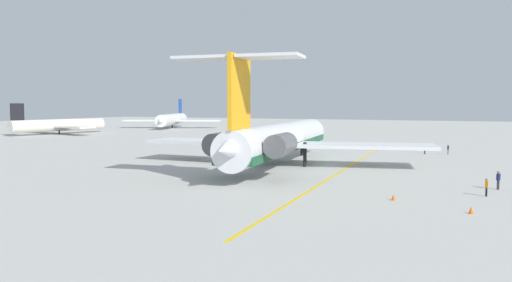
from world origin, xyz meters
The scene contains 11 objects.
ground centered at (0.00, 0.00, 0.00)m, with size 396.14×396.14×0.00m, color #ADADA8.
main_jetliner centered at (-3.02, 5.89, 3.63)m, with size 45.66×40.38×13.30m.
airliner_mid_right centered at (37.58, 87.59, 2.51)m, with size 28.35×28.29×8.54m.
airliner_far_right centered at (78.46, 78.77, 3.03)m, with size 33.21×33.40×10.28m.
ground_crew_near_nose centered at (-11.57, -20.24, 1.16)m, with size 0.31×0.39×1.83m.
ground_crew_near_tail centered at (22.45, -13.94, 1.07)m, with size 0.42×0.27×1.69m.
ground_crew_portside centered at (21.27, -10.39, 1.16)m, with size 0.29×0.41×1.83m.
ground_crew_starboard centered at (-15.90, -19.15, 1.04)m, with size 0.36×0.26×1.64m.
safety_cone_nose centered at (-24.06, -18.00, 0.28)m, with size 0.40×0.40×0.55m, color #EA590F.
safety_cone_wingtip centered at (-21.17, -11.83, 0.28)m, with size 0.40×0.40×0.55m, color #EA590F.
taxiway_centreline centered at (-1.75, -2.89, 0.00)m, with size 73.76×0.36×0.01m, color gold.
Camera 1 is at (-63.93, -18.22, 8.26)m, focal length 34.26 mm.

